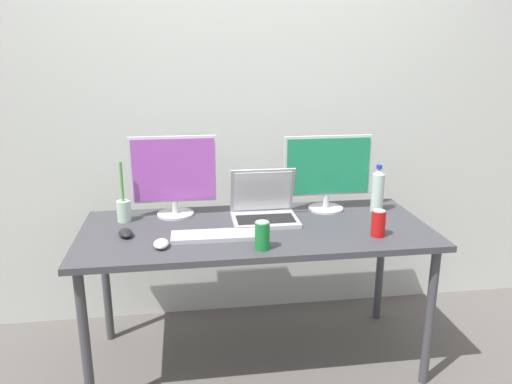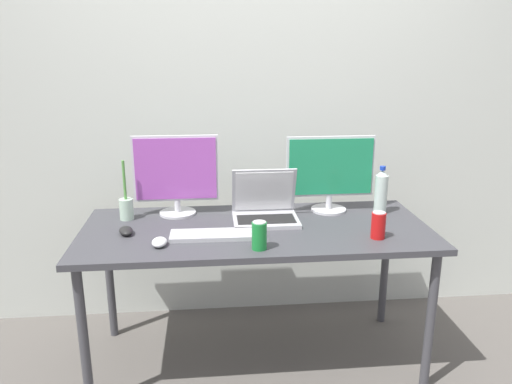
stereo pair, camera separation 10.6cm
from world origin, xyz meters
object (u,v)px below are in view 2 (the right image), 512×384
at_px(soda_can_near_keyboard, 259,235).
at_px(soda_can_by_laptop, 378,225).
at_px(work_desk, 256,239).
at_px(mouse_by_keyboard, 159,242).
at_px(water_bottle, 381,192).
at_px(keyboard_main, 216,235).
at_px(monitor_center, 330,171).
at_px(laptop_silver, 265,209).
at_px(monitor_left, 176,174).
at_px(bamboo_vase, 126,207).
at_px(mouse_by_laptop, 126,231).

bearing_deg(soda_can_near_keyboard, soda_can_by_laptop, 7.83).
distance_m(work_desk, mouse_by_keyboard, 0.50).
bearing_deg(water_bottle, soda_can_by_laptop, -110.43).
distance_m(keyboard_main, mouse_by_keyboard, 0.27).
distance_m(monitor_center, soda_can_near_keyboard, 0.67).
height_order(work_desk, laptop_silver, laptop_silver).
height_order(monitor_center, keyboard_main, monitor_center).
relative_size(keyboard_main, water_bottle, 1.66).
xyz_separation_m(monitor_left, bamboo_vase, (-0.25, -0.06, -0.16)).
xyz_separation_m(laptop_silver, soda_can_near_keyboard, (-0.07, -0.38, 0.00)).
bearing_deg(water_bottle, work_desk, -167.13).
distance_m(monitor_left, soda_can_by_laptop, 1.05).
xyz_separation_m(mouse_by_keyboard, water_bottle, (1.13, 0.35, 0.10)).
xyz_separation_m(monitor_left, monitor_center, (0.81, -0.02, -0.00)).
distance_m(monitor_left, soda_can_near_keyboard, 0.66).
height_order(laptop_silver, keyboard_main, laptop_silver).
distance_m(keyboard_main, water_bottle, 0.92).
height_order(monitor_center, water_bottle, monitor_center).
relative_size(work_desk, keyboard_main, 3.99).
height_order(keyboard_main, mouse_by_laptop, mouse_by_laptop).
bearing_deg(bamboo_vase, soda_can_by_laptop, -17.69).
bearing_deg(water_bottle, mouse_by_keyboard, -162.73).
relative_size(monitor_center, keyboard_main, 1.10).
distance_m(monitor_center, bamboo_vase, 1.07).
height_order(work_desk, soda_can_by_laptop, soda_can_by_laptop).
relative_size(mouse_by_laptop, soda_can_near_keyboard, 0.85).
distance_m(water_bottle, soda_can_near_keyboard, 0.81).
height_order(monitor_left, water_bottle, monitor_left).
relative_size(water_bottle, bamboo_vase, 0.83).
xyz_separation_m(soda_can_near_keyboard, bamboo_vase, (-0.63, 0.46, 0.00)).
bearing_deg(laptop_silver, water_bottle, 4.50).
bearing_deg(laptop_silver, soda_can_near_keyboard, -100.22).
height_order(mouse_by_keyboard, mouse_by_laptop, mouse_by_keyboard).
relative_size(mouse_by_keyboard, soda_can_near_keyboard, 0.78).
bearing_deg(bamboo_vase, work_desk, -15.90).
bearing_deg(mouse_by_laptop, keyboard_main, -26.44).
bearing_deg(monitor_center, work_desk, -152.13).
distance_m(work_desk, laptop_silver, 0.17).
xyz_separation_m(monitor_center, soda_can_near_keyboard, (-0.43, -0.49, -0.16)).
distance_m(work_desk, water_bottle, 0.72).
height_order(laptop_silver, mouse_by_keyboard, laptop_silver).
bearing_deg(monitor_center, mouse_by_keyboard, -154.36).
height_order(work_desk, soda_can_near_keyboard, soda_can_near_keyboard).
bearing_deg(bamboo_vase, mouse_by_keyboard, -62.54).
xyz_separation_m(laptop_silver, mouse_by_keyboard, (-0.51, -0.30, -0.04)).
bearing_deg(monitor_left, bamboo_vase, -167.30).
bearing_deg(bamboo_vase, soda_can_near_keyboard, -35.75).
relative_size(water_bottle, soda_can_near_keyboard, 2.03).
xyz_separation_m(monitor_center, mouse_by_keyboard, (-0.86, -0.41, -0.20)).
relative_size(water_bottle, soda_can_by_laptop, 2.03).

